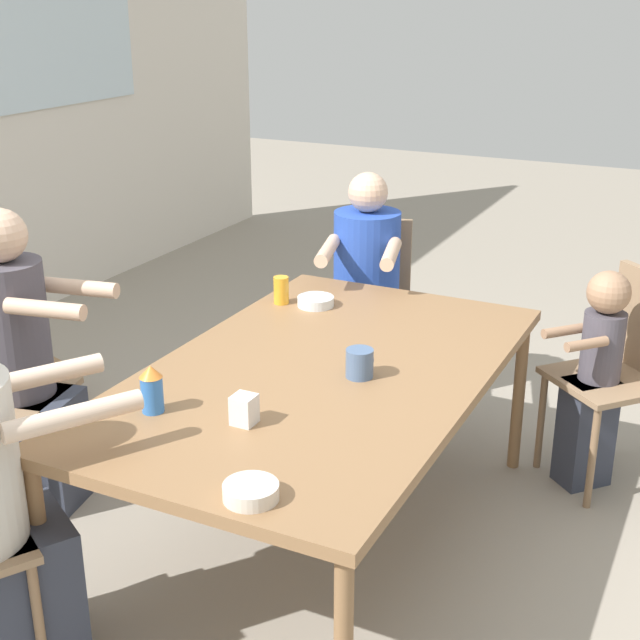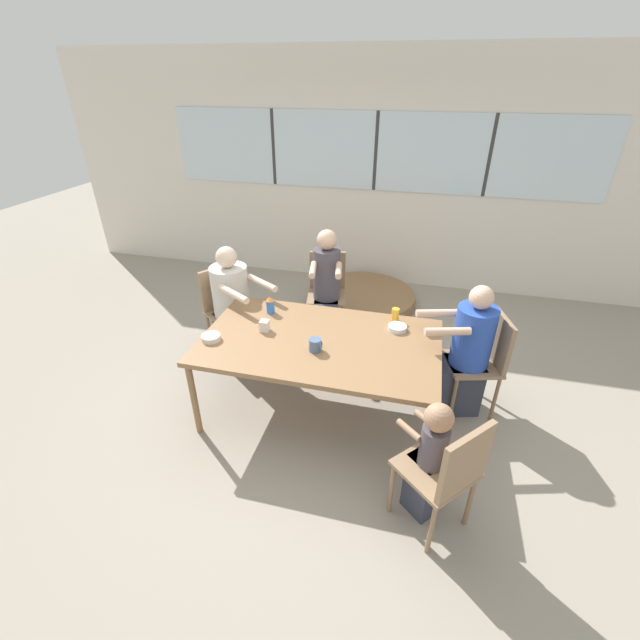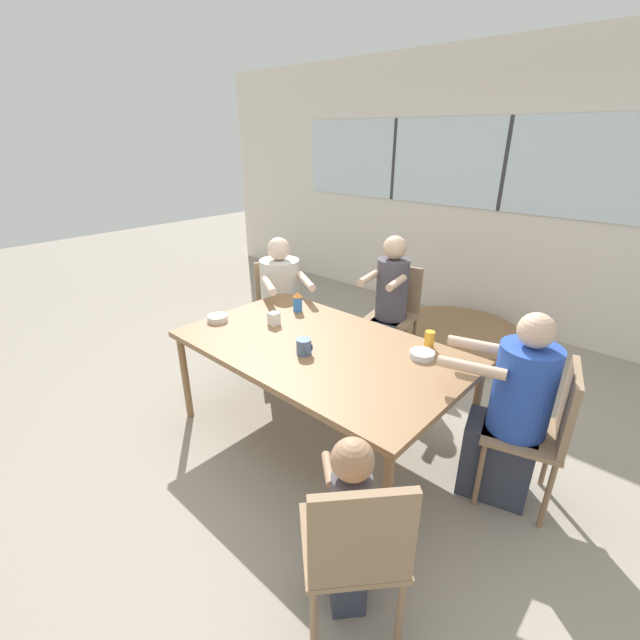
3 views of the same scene
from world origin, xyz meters
The scene contains 18 objects.
ground_plane centered at (0.00, 0.00, 0.00)m, with size 16.00×16.00×0.00m, color gray.
wall_back_with_windows centered at (0.00, 2.77, 1.42)m, with size 8.40×0.08×2.80m.
dining_table centered at (0.00, 0.00, 0.66)m, with size 1.85×1.09×0.70m.
chair_for_woman_green_shirt centered at (1.29, 0.36, 0.53)m, with size 0.49×0.49×0.88m.
chair_for_man_blue_shirt centered at (-0.25, 1.31, 0.53)m, with size 0.47×0.47×0.88m.
chair_for_man_teal_shirt centered at (-1.15, 0.68, 0.53)m, with size 0.55×0.55×0.88m.
chair_for_toddler centered at (0.99, -0.89, 0.53)m, with size 0.56×0.56×0.88m.
person_woman_green_shirt centered at (1.13, 0.32, 0.52)m, with size 0.62×0.45×1.15m.
person_man_blue_shirt centered at (-0.22, 1.15, 0.55)m, with size 0.37×0.54×1.19m.
person_man_teal_shirt centered at (-1.00, 0.59, 0.51)m, with size 0.72×0.62×1.15m.
person_toddler centered at (0.88, -0.79, 0.46)m, with size 0.33×0.32×0.92m.
coffee_mug centered at (0.00, -0.15, 0.75)m, with size 0.10×0.09×0.10m.
sippy_cup centered at (-0.52, 0.32, 0.78)m, with size 0.07×0.07×0.15m.
juice_glass centered at (0.54, 0.44, 0.76)m, with size 0.06×0.06×0.11m.
milk_carton_small centered at (-0.47, 0.02, 0.75)m, with size 0.07×0.07×0.09m.
bowl_white_shallow centered at (-0.82, -0.21, 0.73)m, with size 0.15×0.15×0.04m.
bowl_cereal centered at (0.57, 0.30, 0.72)m, with size 0.15×0.15×0.04m.
folded_table_stack centered at (0.04, 2.00, 0.07)m, with size 1.30×1.30×0.15m.
Camera 2 is at (0.69, -2.71, 2.52)m, focal length 24.00 mm.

